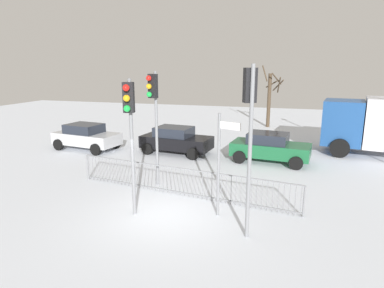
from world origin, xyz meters
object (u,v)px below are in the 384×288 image
Objects in this scene: traffic_light_rear_right at (154,103)px; car_black_trailing at (176,140)px; car_silver_far at (86,136)px; traffic_light_foreground_left at (249,113)px; direction_sign_post at (220,160)px; traffic_light_mid_left at (130,118)px; bare_tree_left at (270,97)px; car_green_mid at (270,147)px.

traffic_light_rear_right reaches higher than car_black_trailing.
traffic_light_rear_right is 8.03m from car_silver_far.
traffic_light_foreground_left reaches higher than direction_sign_post.
traffic_light_foreground_left is at bearing 156.45° from traffic_light_rear_right.
traffic_light_mid_left is at bearing -74.01° from car_black_trailing.
traffic_light_rear_right is at bearing -103.03° from bare_tree_left.
car_black_trailing is at bearing -66.52° from traffic_light_rear_right.
car_green_mid is (0.17, 7.82, -2.73)m from traffic_light_foreground_left.
traffic_light_mid_left is 1.31× the size of direction_sign_post.
car_green_mid is at bearing -85.97° from bare_tree_left.
bare_tree_left reaches higher than car_green_mid.
traffic_light_mid_left is 1.10× the size of car_black_trailing.
traffic_light_mid_left is at bearing -39.84° from car_silver_far.
traffic_light_foreground_left is 8.28m from car_green_mid.
traffic_light_mid_left is 8.34m from car_black_trailing.
direction_sign_post is at bearing -27.00° from car_silver_far.
traffic_light_foreground_left reaches higher than car_black_trailing.
traffic_light_mid_left is at bearing -99.78° from bare_tree_left.
car_black_trailing is 10.90m from bare_tree_left.
car_silver_far is 14.27m from bare_tree_left.
direction_sign_post is 11.32m from car_silver_far.
traffic_light_rear_right is 5.73m from car_black_trailing.
traffic_light_foreground_left reaches higher than bare_tree_left.
car_black_trailing is at bearing 140.36° from direction_sign_post.
traffic_light_foreground_left is at bearing -24.96° from direction_sign_post.
car_green_mid is (10.32, 0.30, 0.00)m from car_silver_far.
bare_tree_left reaches higher than direction_sign_post.
traffic_light_mid_left is 18.03m from bare_tree_left.
car_silver_far is 10.33m from car_green_mid.
bare_tree_left is at bearing 100.68° from car_green_mid.
car_silver_far is at bearing -22.58° from traffic_light_rear_right.
direction_sign_post is 0.84× the size of car_green_mid.
car_black_trailing is 0.83× the size of bare_tree_left.
car_silver_far is 1.01× the size of car_green_mid.
traffic_light_mid_left reaches higher than car_silver_far.
traffic_light_foreground_left is 5.02m from traffic_light_rear_right.
car_green_mid is (5.06, -0.27, 0.00)m from car_black_trailing.
traffic_light_foreground_left is 1.00× the size of bare_tree_left.
car_black_trailing and car_green_mid have the same top height.
bare_tree_left is (0.41, 16.95, 0.49)m from direction_sign_post.
traffic_light_rear_right is at bearing 167.74° from direction_sign_post.
traffic_light_rear_right reaches higher than traffic_light_mid_left.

